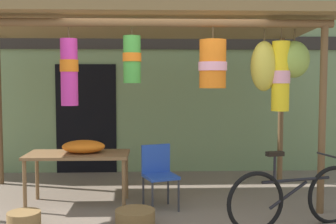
% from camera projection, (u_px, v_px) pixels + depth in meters
% --- Properties ---
extents(ground_plane, '(30.00, 30.00, 0.00)m').
position_uv_depth(ground_plane, '(165.00, 213.00, 5.36)').
color(ground_plane, '#756656').
extents(shop_facade, '(9.84, 0.29, 3.86)m').
position_uv_depth(shop_facade, '(160.00, 69.00, 7.82)').
color(shop_facade, '#7A9360').
rests_on(shop_facade, ground_plane).
extents(market_stall_canopy, '(5.15, 2.21, 2.64)m').
position_uv_depth(market_stall_canopy, '(147.00, 35.00, 5.81)').
color(market_stall_canopy, brown).
rests_on(market_stall_canopy, ground_plane).
extents(display_table, '(1.37, 0.69, 0.71)m').
position_uv_depth(display_table, '(78.00, 159.00, 5.69)').
color(display_table, brown).
rests_on(display_table, ground_plane).
extents(flower_heap_on_table, '(0.58, 0.41, 0.17)m').
position_uv_depth(flower_heap_on_table, '(84.00, 147.00, 5.69)').
color(flower_heap_on_table, orange).
rests_on(flower_heap_on_table, display_table).
extents(folding_chair, '(0.51, 0.51, 0.84)m').
position_uv_depth(folding_chair, '(159.00, 171.00, 5.56)').
color(folding_chair, '#2347A8').
rests_on(folding_chair, ground_plane).
extents(wicker_basket_by_table, '(0.47, 0.47, 0.18)m').
position_uv_depth(wicker_basket_by_table, '(135.00, 218.00, 4.91)').
color(wicker_basket_by_table, brown).
rests_on(wicker_basket_by_table, ground_plane).
extents(wicker_basket_spare, '(0.37, 0.37, 0.21)m').
position_uv_depth(wicker_basket_spare, '(24.00, 221.00, 4.74)').
color(wicker_basket_spare, olive).
rests_on(wicker_basket_spare, ground_plane).
extents(parked_bicycle, '(1.71, 0.57, 0.92)m').
position_uv_depth(parked_bicycle, '(295.00, 197.00, 4.85)').
color(parked_bicycle, black).
rests_on(parked_bicycle, ground_plane).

